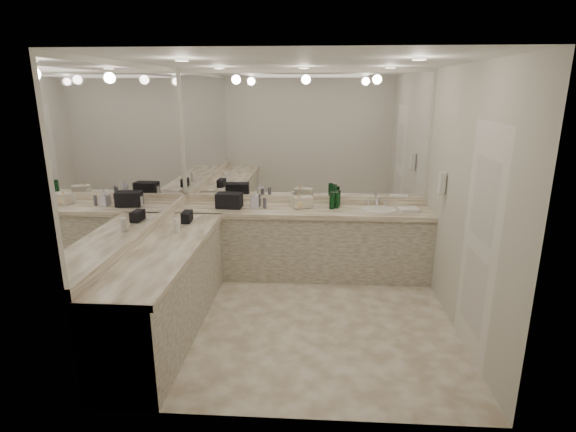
# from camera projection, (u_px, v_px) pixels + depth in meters

# --- Properties ---
(floor) EXTENTS (3.20, 3.20, 0.00)m
(floor) POSITION_uv_depth(u_px,v_px,m) (299.00, 319.00, 4.77)
(floor) COLOR beige
(floor) RESTS_ON ground
(ceiling) EXTENTS (3.20, 3.20, 0.00)m
(ceiling) POSITION_uv_depth(u_px,v_px,m) (301.00, 61.00, 4.06)
(ceiling) COLOR white
(ceiling) RESTS_ON floor
(wall_back) EXTENTS (3.20, 0.02, 2.60)m
(wall_back) POSITION_uv_depth(u_px,v_px,m) (304.00, 173.00, 5.86)
(wall_back) COLOR beige
(wall_back) RESTS_ON floor
(wall_left) EXTENTS (0.02, 3.00, 2.60)m
(wall_left) POSITION_uv_depth(u_px,v_px,m) (141.00, 198.00, 4.51)
(wall_left) COLOR beige
(wall_left) RESTS_ON floor
(wall_right) EXTENTS (0.02, 3.00, 2.60)m
(wall_right) POSITION_uv_depth(u_px,v_px,m) (466.00, 203.00, 4.32)
(wall_right) COLOR beige
(wall_right) RESTS_ON floor
(vanity_back_base) EXTENTS (3.20, 0.60, 0.84)m
(vanity_back_base) POSITION_uv_depth(u_px,v_px,m) (303.00, 244.00, 5.81)
(vanity_back_base) COLOR beige
(vanity_back_base) RESTS_ON floor
(vanity_back_top) EXTENTS (3.20, 0.64, 0.06)m
(vanity_back_top) POSITION_uv_depth(u_px,v_px,m) (303.00, 211.00, 5.68)
(vanity_back_top) COLOR #F2E5CB
(vanity_back_top) RESTS_ON vanity_back_base
(vanity_left_base) EXTENTS (0.60, 2.40, 0.84)m
(vanity_left_base) POSITION_uv_depth(u_px,v_px,m) (167.00, 292.00, 4.45)
(vanity_left_base) COLOR beige
(vanity_left_base) RESTS_ON floor
(vanity_left_top) EXTENTS (0.64, 2.42, 0.06)m
(vanity_left_top) POSITION_uv_depth(u_px,v_px,m) (165.00, 249.00, 4.32)
(vanity_left_top) COLOR #F2E5CB
(vanity_left_top) RESTS_ON vanity_left_base
(backsplash_back) EXTENTS (3.20, 0.04, 0.10)m
(backsplash_back) POSITION_uv_depth(u_px,v_px,m) (304.00, 199.00, 5.93)
(backsplash_back) COLOR #F2E5CB
(backsplash_back) RESTS_ON vanity_back_top
(backsplash_left) EXTENTS (0.04, 3.00, 0.10)m
(backsplash_left) POSITION_uv_depth(u_px,v_px,m) (146.00, 231.00, 4.61)
(backsplash_left) COLOR #F2E5CB
(backsplash_left) RESTS_ON vanity_left_top
(mirror_back) EXTENTS (3.12, 0.01, 1.55)m
(mirror_back) POSITION_uv_depth(u_px,v_px,m) (304.00, 136.00, 5.72)
(mirror_back) COLOR white
(mirror_back) RESTS_ON wall_back
(mirror_left) EXTENTS (0.01, 2.92, 1.55)m
(mirror_left) POSITION_uv_depth(u_px,v_px,m) (138.00, 151.00, 4.38)
(mirror_left) COLOR white
(mirror_left) RESTS_ON wall_left
(sink) EXTENTS (0.44, 0.44, 0.03)m
(sink) POSITION_uv_depth(u_px,v_px,m) (379.00, 210.00, 5.62)
(sink) COLOR white
(sink) RESTS_ON vanity_back_top
(faucet) EXTENTS (0.24, 0.16, 0.14)m
(faucet) POSITION_uv_depth(u_px,v_px,m) (377.00, 200.00, 5.80)
(faucet) COLOR silver
(faucet) RESTS_ON vanity_back_top
(wall_phone) EXTENTS (0.06, 0.10, 0.24)m
(wall_phone) POSITION_uv_depth(u_px,v_px,m) (442.00, 183.00, 4.98)
(wall_phone) COLOR white
(wall_phone) RESTS_ON wall_right
(door) EXTENTS (0.02, 0.82, 2.10)m
(door) POSITION_uv_depth(u_px,v_px,m) (479.00, 245.00, 3.91)
(door) COLOR white
(door) RESTS_ON wall_right
(black_toiletry_bag) EXTENTS (0.33, 0.22, 0.18)m
(black_toiletry_bag) POSITION_uv_depth(u_px,v_px,m) (229.00, 201.00, 5.69)
(black_toiletry_bag) COLOR black
(black_toiletry_bag) RESTS_ON vanity_back_top
(black_bag_spill) EXTENTS (0.11, 0.22, 0.12)m
(black_bag_spill) POSITION_uv_depth(u_px,v_px,m) (187.00, 217.00, 5.10)
(black_bag_spill) COLOR black
(black_bag_spill) RESTS_ON vanity_left_top
(cream_cosmetic_case) EXTENTS (0.27, 0.21, 0.14)m
(cream_cosmetic_case) POSITION_uv_depth(u_px,v_px,m) (302.00, 203.00, 5.70)
(cream_cosmetic_case) COLOR beige
(cream_cosmetic_case) RESTS_ON vanity_back_top
(hand_towel) EXTENTS (0.27, 0.21, 0.04)m
(hand_towel) POSITION_uv_depth(u_px,v_px,m) (409.00, 210.00, 5.55)
(hand_towel) COLOR white
(hand_towel) RESTS_ON vanity_back_top
(lotion_left) EXTENTS (0.06, 0.06, 0.15)m
(lotion_left) POSITION_uv_depth(u_px,v_px,m) (177.00, 225.00, 4.73)
(lotion_left) COLOR white
(lotion_left) RESTS_ON vanity_left_top
(soap_bottle_a) EXTENTS (0.10, 0.10, 0.20)m
(soap_bottle_a) POSITION_uv_depth(u_px,v_px,m) (256.00, 198.00, 5.78)
(soap_bottle_a) COLOR white
(soap_bottle_a) RESTS_ON vanity_back_top
(soap_bottle_b) EXTENTS (0.11, 0.12, 0.21)m
(soap_bottle_b) POSITION_uv_depth(u_px,v_px,m) (254.00, 200.00, 5.66)
(soap_bottle_b) COLOR silver
(soap_bottle_b) RESTS_ON vanity_back_top
(soap_bottle_c) EXTENTS (0.14, 0.14, 0.18)m
(soap_bottle_c) POSITION_uv_depth(u_px,v_px,m) (299.00, 201.00, 5.66)
(soap_bottle_c) COLOR beige
(soap_bottle_c) RESTS_ON vanity_back_top
(green_bottle_0) EXTENTS (0.07, 0.07, 0.21)m
(green_bottle_0) POSITION_uv_depth(u_px,v_px,m) (332.00, 200.00, 5.64)
(green_bottle_0) COLOR #114C22
(green_bottle_0) RESTS_ON vanity_back_top
(green_bottle_1) EXTENTS (0.07, 0.07, 0.20)m
(green_bottle_1) POSITION_uv_depth(u_px,v_px,m) (336.00, 200.00, 5.67)
(green_bottle_1) COLOR #114C22
(green_bottle_1) RESTS_ON vanity_back_top
(green_bottle_2) EXTENTS (0.06, 0.06, 0.20)m
(green_bottle_2) POSITION_uv_depth(u_px,v_px,m) (338.00, 198.00, 5.77)
(green_bottle_2) COLOR #114C22
(green_bottle_2) RESTS_ON vanity_back_top
(amenity_bottle_0) EXTENTS (0.05, 0.05, 0.11)m
(amenity_bottle_0) POSITION_uv_depth(u_px,v_px,m) (292.00, 202.00, 5.77)
(amenity_bottle_0) COLOR white
(amenity_bottle_0) RESTS_ON vanity_back_top
(amenity_bottle_1) EXTENTS (0.05, 0.05, 0.11)m
(amenity_bottle_1) POSITION_uv_depth(u_px,v_px,m) (221.00, 204.00, 5.67)
(amenity_bottle_1) COLOR #E0B28C
(amenity_bottle_1) RESTS_ON vanity_back_top
(amenity_bottle_2) EXTENTS (0.04, 0.04, 0.13)m
(amenity_bottle_2) POSITION_uv_depth(u_px,v_px,m) (265.00, 203.00, 5.68)
(amenity_bottle_2) COLOR #3F3F4C
(amenity_bottle_2) RESTS_ON vanity_back_top
(amenity_bottle_3) EXTENTS (0.05, 0.05, 0.07)m
(amenity_bottle_3) POSITION_uv_depth(u_px,v_px,m) (299.00, 204.00, 5.75)
(amenity_bottle_3) COLOR silver
(amenity_bottle_3) RESTS_ON vanity_back_top
(amenity_bottle_4) EXTENTS (0.06, 0.06, 0.13)m
(amenity_bottle_4) POSITION_uv_depth(u_px,v_px,m) (217.00, 203.00, 5.70)
(amenity_bottle_4) COLOR white
(amenity_bottle_4) RESTS_ON vanity_back_top
(amenity_bottle_5) EXTENTS (0.05, 0.05, 0.15)m
(amenity_bottle_5) POSITION_uv_depth(u_px,v_px,m) (259.00, 200.00, 5.80)
(amenity_bottle_5) COLOR #3F3F4C
(amenity_bottle_5) RESTS_ON vanity_back_top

